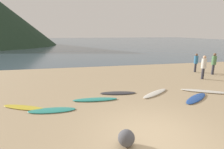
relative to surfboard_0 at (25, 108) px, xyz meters
The scene contains 13 objects.
ground_plane 8.20m from the surfboard_0, 55.20° to the left, with size 120.00×120.00×0.20m, color tan.
ocean_water 59.51m from the surfboard_0, 85.49° to the left, with size 140.00×100.00×0.01m, color #475B6B.
surfboard_0 is the anchor object (origin of this frame).
surfboard_1 1.37m from the surfboard_0, 24.45° to the right, with size 2.02×0.59×0.07m, color teal.
surfboard_2 3.25m from the surfboard_0, ahead, with size 2.23×0.49×0.08m, color teal.
surfboard_3 4.72m from the surfboard_0, 12.76° to the left, with size 1.98×0.55×0.07m, color #333338.
surfboard_4 6.64m from the surfboard_0, ahead, with size 2.22×0.46×0.08m, color silver.
surfboard_5 8.36m from the surfboard_0, ahead, with size 2.17×0.53×0.08m, color #1E479E.
surfboard_6 9.55m from the surfboard_0, ahead, with size 2.64×0.46×0.09m, color silver.
person_0 13.49m from the surfboard_0, 22.18° to the left, with size 0.32×0.32×1.60m.
person_1 11.84m from the surfboard_0, 14.08° to the left, with size 0.35×0.35×1.73m.
person_2 13.88m from the surfboard_0, 16.67° to the left, with size 0.35×0.35×1.74m.
beach_rock_far 5.17m from the surfboard_0, 44.06° to the right, with size 0.51×0.51×0.51m, color #4C4C51.
Camera 1 is at (-2.39, -4.88, 3.33)m, focal length 28.60 mm.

